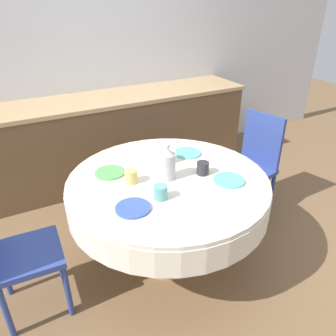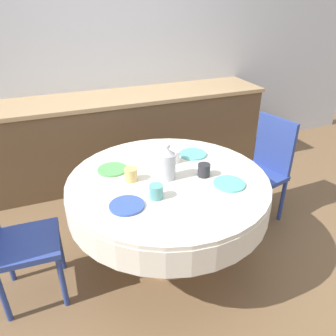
{
  "view_description": "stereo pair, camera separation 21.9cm",
  "coord_description": "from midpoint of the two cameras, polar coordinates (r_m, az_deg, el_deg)",
  "views": [
    {
      "loc": [
        -0.91,
        -1.7,
        1.86
      ],
      "look_at": [
        0.0,
        0.0,
        0.82
      ],
      "focal_mm": 35.0,
      "sensor_mm": 36.0,
      "label": 1
    },
    {
      "loc": [
        -0.71,
        -1.79,
        1.86
      ],
      "look_at": [
        0.0,
        0.0,
        0.82
      ],
      "focal_mm": 35.0,
      "sensor_mm": 36.0,
      "label": 2
    }
  ],
  "objects": [
    {
      "name": "kitchen_counter",
      "position": [
        3.62,
        -12.96,
        4.84
      ],
      "size": [
        3.24,
        0.64,
        0.91
      ],
      "color": "brown",
      "rests_on": "ground_plane"
    },
    {
      "name": "wall_back",
      "position": [
        3.7,
        -15.98,
        18.7
      ],
      "size": [
        7.0,
        0.05,
        2.6
      ],
      "color": "silver",
      "rests_on": "ground_plane"
    },
    {
      "name": "dining_table",
      "position": [
        2.29,
        -2.74,
        -4.51
      ],
      "size": [
        1.38,
        1.38,
        0.74
      ],
      "color": "tan",
      "rests_on": "ground_plane"
    },
    {
      "name": "chair_right",
      "position": [
        2.25,
        -28.33,
        -12.35
      ],
      "size": [
        0.42,
        0.42,
        0.93
      ],
      "rotation": [
        0.0,
        0.0,
        -1.61
      ],
      "color": "#2D428E",
      "rests_on": "ground_plane"
    },
    {
      "name": "cup_near_left",
      "position": [
        2.0,
        -4.43,
        -4.33
      ],
      "size": [
        0.09,
        0.09,
        0.09
      ],
      "primitive_type": "cylinder",
      "color": "#5BA39E",
      "rests_on": "dining_table"
    },
    {
      "name": "coffee_carafe",
      "position": [
        2.18,
        -3.06,
        0.65
      ],
      "size": [
        0.11,
        0.11,
        0.25
      ],
      "color": "#B2B2B7",
      "rests_on": "dining_table"
    },
    {
      "name": "plate_far_right",
      "position": [
        2.56,
        0.95,
        2.57
      ],
      "size": [
        0.21,
        0.21,
        0.01
      ],
      "primitive_type": "cylinder",
      "color": "#60BCB7",
      "rests_on": "dining_table"
    },
    {
      "name": "cup_far_right",
      "position": [
        2.42,
        -2.22,
        1.98
      ],
      "size": [
        0.09,
        0.09,
        0.09
      ],
      "primitive_type": "cylinder",
      "color": "white",
      "rests_on": "dining_table"
    },
    {
      "name": "plate_near_right",
      "position": [
        2.21,
        7.83,
        -2.2
      ],
      "size": [
        0.21,
        0.21,
        0.01
      ],
      "primitive_type": "cylinder",
      "color": "#60BCB7",
      "rests_on": "dining_table"
    },
    {
      "name": "plate_far_left",
      "position": [
        2.34,
        -12.73,
        -0.85
      ],
      "size": [
        0.21,
        0.21,
        0.01
      ],
      "primitive_type": "cylinder",
      "color": "#5BA85B",
      "rests_on": "dining_table"
    },
    {
      "name": "chair_left",
      "position": [
        3.01,
        12.63,
        1.17
      ],
      "size": [
        0.49,
        0.49,
        0.93
      ],
      "rotation": [
        0.0,
        0.0,
        -4.47
      ],
      "color": "#2D428E",
      "rests_on": "ground_plane"
    },
    {
      "name": "plate_near_left",
      "position": [
        1.95,
        -9.35,
        -7.0
      ],
      "size": [
        0.21,
        0.21,
        0.01
      ],
      "primitive_type": "cylinder",
      "color": "#3856AD",
      "rests_on": "dining_table"
    },
    {
      "name": "cup_far_left",
      "position": [
        2.19,
        -9.29,
        -1.55
      ],
      "size": [
        0.09,
        0.09,
        0.09
      ],
      "primitive_type": "cylinder",
      "color": "#DBB766",
      "rests_on": "dining_table"
    },
    {
      "name": "cup_near_right",
      "position": [
        2.26,
        3.33,
        -0.1
      ],
      "size": [
        0.09,
        0.09,
        0.09
      ],
      "primitive_type": "cylinder",
      "color": "#28282D",
      "rests_on": "dining_table"
    },
    {
      "name": "ground_plane",
      "position": [
        2.68,
        -2.43,
        -15.65
      ],
      "size": [
        12.0,
        12.0,
        0.0
      ],
      "primitive_type": "plane",
      "color": "brown"
    }
  ]
}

